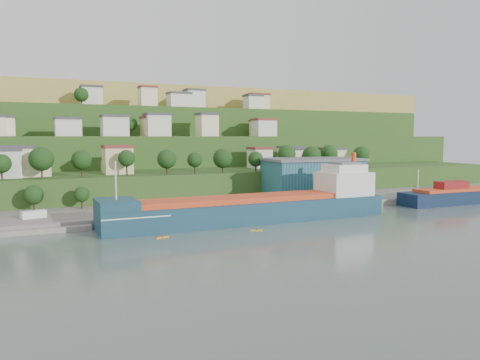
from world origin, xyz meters
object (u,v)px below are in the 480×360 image
caravan (34,216)px  cargo_ship_far (475,195)px  kayak_orange (162,237)px  cargo_ship_near (259,209)px  warehouse (312,177)px

caravan → cargo_ship_far: bearing=-20.8°
caravan → kayak_orange: (25.04, -26.13, -2.31)m
cargo_ship_near → caravan: size_ratio=13.36×
warehouse → kayak_orange: (-59.68, -32.62, -8.21)m
cargo_ship_near → cargo_ship_far: (82.22, 1.72, -0.78)m
cargo_ship_far → caravan: size_ratio=9.63×
cargo_ship_far → caravan: cargo_ship_far is taller
cargo_ship_far → kayak_orange: bearing=-172.6°
kayak_orange → caravan: bearing=117.9°
cargo_ship_far → kayak_orange: cargo_ship_far is taller
cargo_ship_near → warehouse: bearing=36.0°
cargo_ship_near → caravan: bearing=162.5°
cargo_ship_near → warehouse: cargo_ship_near is taller
caravan → kayak_orange: caravan is taller
cargo_ship_far → warehouse: size_ratio=1.68×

